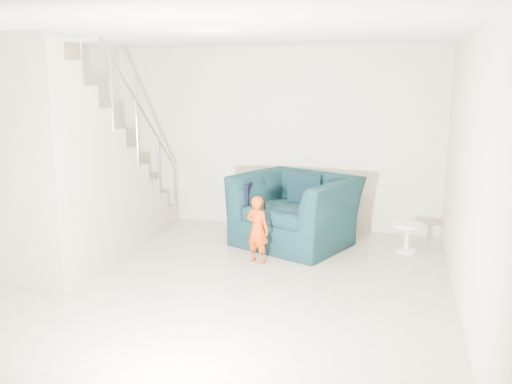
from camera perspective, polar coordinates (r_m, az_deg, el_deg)
floor at (r=5.95m, az=-4.44°, el=-10.31°), size 5.50×5.50×0.00m
ceiling at (r=5.52m, az=-4.91°, el=16.57°), size 5.50×5.50×0.00m
back_wall at (r=8.20m, az=1.77°, el=5.67°), size 5.00×0.00×5.00m
front_wall at (r=3.19m, az=-21.40°, el=-5.41°), size 5.00×0.00×5.00m
left_wall at (r=6.83m, az=-24.89°, el=3.26°), size 0.00×5.50×5.50m
right_wall at (r=5.31m, az=21.72°, el=1.30°), size 0.00×5.50×5.50m
armchair at (r=7.39m, az=4.16°, el=-1.95°), size 1.85×1.76×0.95m
toddler at (r=6.67m, az=0.16°, el=-3.95°), size 0.36×0.29×0.84m
side_table at (r=7.37m, az=15.63°, el=-4.15°), size 0.39×0.39×0.39m
staircase at (r=7.03m, az=-18.61°, el=0.65°), size 1.02×3.03×3.62m
cushion at (r=7.61m, az=5.11°, el=0.34°), size 0.46×0.22×0.46m
throw at (r=7.42m, az=-0.58°, el=-0.89°), size 0.05×0.46×0.51m
phone at (r=6.54m, az=0.84°, el=-1.47°), size 0.03×0.05×0.10m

